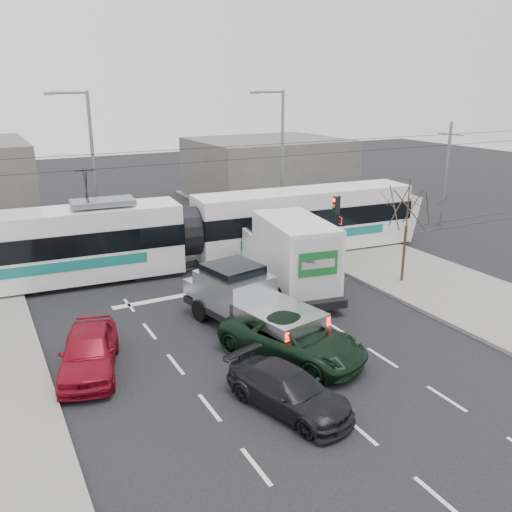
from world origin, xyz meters
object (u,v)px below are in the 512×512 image
street_lamp_near (280,154)px  green_car (293,339)px  navy_pickup (294,256)px  tram (186,232)px  silver_pickup (246,299)px  box_truck (290,255)px  traffic_signal (337,215)px  street_lamp_far (90,161)px  bare_tree (408,208)px  red_car (89,351)px  dark_car (289,390)px

street_lamp_near → green_car: (-8.46, -15.50, -4.36)m
navy_pickup → tram: bearing=149.9°
silver_pickup → box_truck: 4.49m
traffic_signal → navy_pickup: (-2.82, -0.31, -1.79)m
street_lamp_far → navy_pickup: bearing=-51.4°
traffic_signal → tram: 7.99m
bare_tree → navy_pickup: (-3.95, 3.69, -2.84)m
green_car → red_car: size_ratio=1.20×
tram → red_car: tram is taller
traffic_signal → red_car: traffic_signal is taller
silver_pickup → green_car: (0.29, -3.04, -0.46)m
street_lamp_near → street_lamp_far: 11.67m
navy_pickup → box_truck: bearing=-118.6°
navy_pickup → dark_car: bearing=-114.7°
tram → navy_pickup: (4.47, -3.47, -0.99)m
green_car → street_lamp_near: bearing=36.8°
street_lamp_near → dark_car: street_lamp_near is taller
green_car → tram: bearing=63.8°
bare_tree → tram: bearing=139.6°
street_lamp_far → tram: 7.84m
bare_tree → green_car: bare_tree is taller
green_car → dark_car: green_car is taller
bare_tree → dark_car: size_ratio=1.17×
street_lamp_near → navy_pickup: 9.58m
silver_pickup → red_car: bearing=174.4°
traffic_signal → street_lamp_near: bearing=83.6°
street_lamp_near → green_car: street_lamp_near is taller
red_car → street_lamp_near: bearing=57.6°
box_truck → bare_tree: bearing=-7.5°
street_lamp_far → box_truck: size_ratio=1.20×
red_car → dark_car: 6.98m
street_lamp_far → dark_car: bearing=-86.4°
traffic_signal → green_car: 11.22m
green_car → bare_tree: bearing=0.0°
navy_pickup → green_car: navy_pickup is taller
traffic_signal → tram: tram is taller
bare_tree → red_car: 15.68m
street_lamp_far → tram: (3.36, -6.34, -3.17)m
tram → red_car: (-6.88, -8.73, -1.18)m
street_lamp_near → dark_car: size_ratio=2.10×
street_lamp_far → box_truck: (6.34, -11.84, -3.33)m
street_lamp_near → street_lamp_far: same height
bare_tree → traffic_signal: bare_tree is taller
street_lamp_near → silver_pickup: 15.72m
green_car → red_car: bearing=135.1°
tram → red_car: 11.18m
tram → dark_car: bearing=-94.3°
street_lamp_far → box_truck: street_lamp_far is taller
traffic_signal → silver_pickup: bearing=-148.0°
bare_tree → red_car: bare_tree is taller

